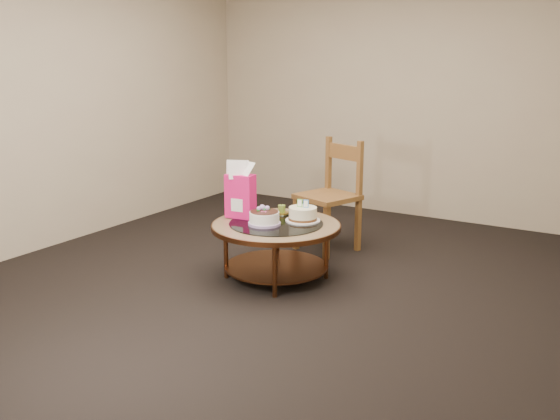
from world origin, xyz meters
The scene contains 8 objects.
ground centered at (0.00, 0.00, 0.00)m, with size 5.00×5.00×0.00m, color black.
room_walls centered at (0.00, 0.00, 1.54)m, with size 4.52×5.02×2.61m.
coffee_table centered at (0.00, 0.00, 0.38)m, with size 1.02×1.02×0.46m.
decorated_cake centered at (-0.05, -0.09, 0.51)m, with size 0.25×0.25×0.15m.
cream_cake centered at (0.15, 0.16, 0.51)m, with size 0.28×0.28×0.18m.
gift_bag centered at (-0.34, 0.00, 0.68)m, with size 0.24×0.19×0.46m.
pillar_candle centered at (-0.10, 0.25, 0.49)m, with size 0.12×0.12×0.09m.
dining_chair centered at (0.02, 0.92, 0.51)m, with size 0.59×0.59×1.00m.
Camera 1 is at (2.46, -4.02, 1.76)m, focal length 40.00 mm.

